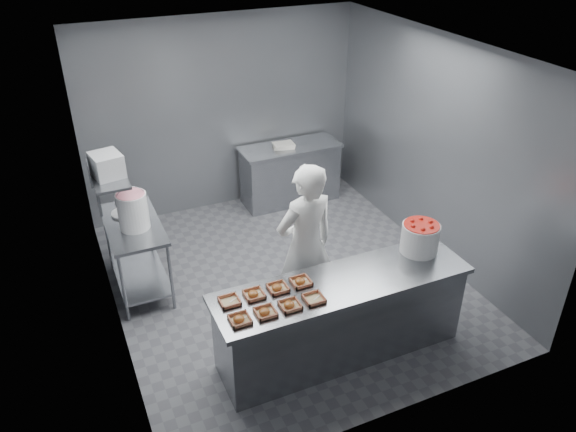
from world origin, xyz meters
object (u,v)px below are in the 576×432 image
(service_counter, at_px, (341,317))
(tray_0, at_px, (240,319))
(tray_5, at_px, (254,294))
(tray_6, at_px, (278,288))
(glaze_bucket, at_px, (133,210))
(worker, at_px, (305,246))
(strawberry_tub, at_px, (420,237))
(tray_1, at_px, (265,312))
(back_counter, at_px, (290,173))
(tray_4, at_px, (230,301))
(prep_table, at_px, (136,246))
(appliance, at_px, (107,165))
(tray_3, at_px, (314,298))
(tray_2, at_px, (290,305))
(tray_7, at_px, (301,282))

(service_counter, height_order, tray_0, tray_0)
(tray_5, relative_size, tray_6, 1.00)
(glaze_bucket, bearing_deg, tray_6, -59.28)
(worker, xyz_separation_m, strawberry_tub, (1.07, -0.50, 0.13))
(tray_1, xyz_separation_m, strawberry_tub, (1.84, 0.29, 0.15))
(back_counter, xyz_separation_m, strawberry_tub, (0.07, -3.10, 0.62))
(tray_1, relative_size, worker, 0.10)
(service_counter, xyz_separation_m, strawberry_tub, (0.97, 0.15, 0.62))
(tray_4, xyz_separation_m, worker, (1.01, 0.51, 0.02))
(service_counter, relative_size, prep_table, 2.17)
(back_counter, bearing_deg, worker, -110.95)
(tray_4, distance_m, strawberry_tub, 2.09)
(tray_1, xyz_separation_m, appliance, (-0.95, 2.01, 0.77))
(tray_3, xyz_separation_m, tray_4, (-0.72, 0.28, 0.00))
(tray_2, bearing_deg, tray_5, 130.58)
(tray_2, bearing_deg, service_counter, 12.56)
(service_counter, bearing_deg, worker, 98.15)
(strawberry_tub, bearing_deg, prep_table, 145.56)
(glaze_bucket, bearing_deg, strawberry_tub, -32.83)
(strawberry_tub, bearing_deg, worker, 154.71)
(tray_2, bearing_deg, glaze_bucket, 117.01)
(tray_7, distance_m, worker, 0.59)
(tray_4, height_order, glaze_bucket, glaze_bucket)
(tray_6, bearing_deg, prep_table, 119.44)
(tray_1, distance_m, strawberry_tub, 1.87)
(tray_2, height_order, worker, worker)
(strawberry_tub, distance_m, appliance, 3.34)
(back_counter, height_order, tray_7, tray_7)
(service_counter, bearing_deg, back_counter, 74.52)
(back_counter, height_order, tray_1, tray_1)
(tray_3, bearing_deg, worker, 69.84)
(tray_2, xyz_separation_m, strawberry_tub, (1.60, 0.29, 0.15))
(service_counter, relative_size, glaze_bucket, 5.08)
(tray_6, distance_m, tray_7, 0.24)
(tray_3, bearing_deg, strawberry_tub, 12.03)
(tray_0, distance_m, appliance, 2.26)
(service_counter, distance_m, worker, 0.82)
(tray_6, bearing_deg, service_counter, -12.57)
(prep_table, xyz_separation_m, strawberry_tub, (2.62, -1.80, 0.48))
(tray_2, height_order, tray_3, tray_2)
(tray_7, relative_size, glaze_bucket, 0.37)
(worker, bearing_deg, tray_7, 52.59)
(tray_0, bearing_deg, glaze_bucket, 104.93)
(prep_table, bearing_deg, tray_1, -69.50)
(tray_1, bearing_deg, tray_7, 30.27)
(tray_1, relative_size, tray_2, 1.00)
(tray_0, distance_m, strawberry_tub, 2.11)
(prep_table, xyz_separation_m, tray_7, (1.26, -1.81, 0.33))
(tray_6, relative_size, tray_7, 1.00)
(tray_4, xyz_separation_m, appliance, (-0.71, 1.73, 0.77))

